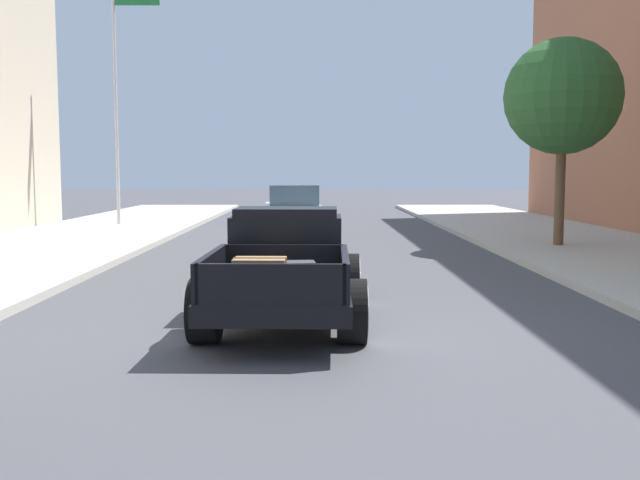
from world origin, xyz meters
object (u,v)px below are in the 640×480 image
at_px(car_background_white, 293,212).
at_px(hotrod_truck_black, 286,265).
at_px(flagpole, 121,69).
at_px(street_tree_second, 563,97).

bearing_deg(car_background_white, hotrod_truck_black, -88.60).
height_order(hotrod_truck_black, car_background_white, car_background_white).
bearing_deg(hotrod_truck_black, car_background_white, 91.40).
relative_size(flagpole, street_tree_second, 1.70).
xyz_separation_m(flagpole, street_tree_second, (13.46, -7.62, -1.76)).
bearing_deg(flagpole, car_background_white, -27.92).
xyz_separation_m(hotrod_truck_black, flagpole, (-6.61, 16.43, 5.02)).
distance_m(car_background_white, flagpole, 8.70).
relative_size(car_background_white, street_tree_second, 0.82).
bearing_deg(car_background_white, flagpole, 152.08).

